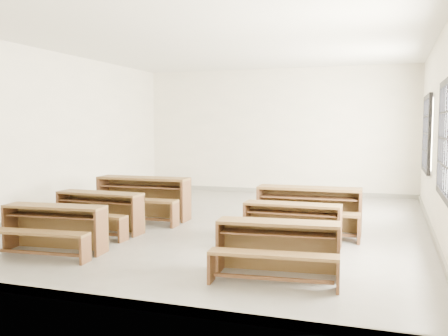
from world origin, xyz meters
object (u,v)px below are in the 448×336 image
(desk_set_3, at_px, (277,245))
(desk_set_5, at_px, (308,207))
(desk_set_1, at_px, (98,209))
(desk_set_2, at_px, (142,195))
(desk_set_4, at_px, (292,222))
(desk_set_0, at_px, (53,225))

(desk_set_3, xyz_separation_m, desk_set_5, (-0.02, 2.43, 0.06))
(desk_set_1, bearing_deg, desk_set_2, 86.19)
(desk_set_2, height_order, desk_set_4, desk_set_2)
(desk_set_3, bearing_deg, desk_set_0, 173.11)
(desk_set_1, height_order, desk_set_2, desk_set_2)
(desk_set_3, height_order, desk_set_4, desk_set_3)
(desk_set_5, bearing_deg, desk_set_3, -90.99)
(desk_set_1, height_order, desk_set_4, desk_set_1)
(desk_set_0, relative_size, desk_set_5, 0.89)
(desk_set_0, height_order, desk_set_2, desk_set_2)
(desk_set_5, bearing_deg, desk_set_0, -145.12)
(desk_set_1, distance_m, desk_set_5, 3.44)
(desk_set_1, xyz_separation_m, desk_set_3, (3.30, -1.38, -0.01))
(desk_set_0, relative_size, desk_set_4, 1.08)
(desk_set_2, xyz_separation_m, desk_set_5, (3.14, -0.23, -0.02))
(desk_set_3, relative_size, desk_set_4, 1.06)
(desk_set_4, bearing_deg, desk_set_0, -156.51)
(desk_set_1, xyz_separation_m, desk_set_2, (0.13, 1.28, 0.07))
(desk_set_0, height_order, desk_set_1, desk_set_1)
(desk_set_0, distance_m, desk_set_2, 2.57)
(desk_set_2, distance_m, desk_set_3, 4.13)
(desk_set_0, bearing_deg, desk_set_1, 89.44)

